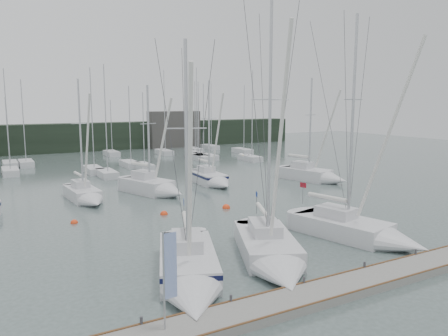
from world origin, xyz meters
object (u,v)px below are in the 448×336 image
object	(u,v)px
sailboat_mid_e	(317,176)
sailboat_near_right	(368,234)
sailboat_near_left	(190,274)
sailboat_mid_b	(87,196)
sailboat_mid_c	(157,188)
dock_banner	(168,271)
sailboat_near_center	(274,257)
buoy_c	(74,223)
buoy_a	(164,214)
sailboat_mid_d	(213,180)
buoy_b	(226,208)

from	to	relation	value
sailboat_mid_e	sailboat_near_right	bearing A→B (deg)	-137.88
sailboat_near_left	sailboat_mid_e	bearing A→B (deg)	58.64
sailboat_near_left	sailboat_mid_b	world-z (taller)	sailboat_near_left
sailboat_mid_c	dock_banner	size ratio (longest dim) A/B	2.95
sailboat_near_center	buoy_c	size ratio (longest dim) A/B	28.55
buoy_c	dock_banner	xyz separation A→B (m)	(0.21, -18.23, 2.66)
sailboat_near_center	buoy_a	size ratio (longest dim) A/B	25.36
sailboat_near_left	sailboat_mid_b	distance (m)	20.78
dock_banner	sailboat_mid_b	bearing A→B (deg)	80.59
sailboat_near_center	buoy_a	world-z (taller)	sailboat_near_center
sailboat_mid_c	dock_banner	bearing A→B (deg)	-129.27
sailboat_mid_b	sailboat_mid_d	xyz separation A→B (m)	(13.61, 1.66, 0.06)
sailboat_near_center	sailboat_mid_d	bearing A→B (deg)	93.84
buoy_a	buoy_c	bearing A→B (deg)	172.36
sailboat_mid_d	dock_banner	bearing A→B (deg)	-118.06
sailboat_near_left	sailboat_near_center	world-z (taller)	sailboat_near_center
sailboat_near_left	sailboat_near_center	xyz separation A→B (m)	(5.04, 0.06, -0.05)
sailboat_mid_b	sailboat_mid_c	distance (m)	6.60
dock_banner	sailboat_near_right	bearing A→B (deg)	11.70
sailboat_mid_e	buoy_c	size ratio (longest dim) A/B	22.94
sailboat_mid_e	buoy_a	bearing A→B (deg)	179.16
sailboat_mid_e	buoy_b	xyz separation A→B (m)	(-15.03, -5.86, -0.61)
sailboat_mid_e	buoy_c	world-z (taller)	sailboat_mid_e
buoy_a	buoy_b	xyz separation A→B (m)	(5.37, -0.57, 0.00)
sailboat_near_right	sailboat_mid_d	distance (m)	21.88
sailboat_mid_c	buoy_b	xyz separation A→B (m)	(3.23, -7.95, -0.63)
sailboat_mid_c	dock_banner	world-z (taller)	sailboat_mid_c
sailboat_mid_b	buoy_b	size ratio (longest dim) A/B	17.05
sailboat_near_left	buoy_c	xyz separation A→B (m)	(-2.87, 14.28, -0.58)
buoy_a	buoy_b	distance (m)	5.40
sailboat_near_left	sailboat_mid_e	distance (m)	30.61
sailboat_mid_d	sailboat_mid_e	world-z (taller)	sailboat_mid_e
sailboat_near_right	sailboat_mid_c	bearing A→B (deg)	94.66
buoy_a	sailboat_mid_c	bearing A→B (deg)	73.84
buoy_a	buoy_c	xyz separation A→B (m)	(-6.72, 0.90, 0.00)
sailboat_near_right	dock_banner	size ratio (longest dim) A/B	4.00
sailboat_mid_c	sailboat_mid_e	size ratio (longest dim) A/B	0.91
buoy_b	dock_banner	bearing A→B (deg)	-125.36
sailboat_mid_e	buoy_b	bearing A→B (deg)	-174.07
sailboat_mid_d	buoy_a	size ratio (longest dim) A/B	19.67
sailboat_near_right	sailboat_mid_d	bearing A→B (deg)	75.49
sailboat_near_left	sailboat_near_right	size ratio (longest dim) A/B	0.84
sailboat_near_left	sailboat_near_center	distance (m)	5.04
sailboat_mid_c	buoy_c	bearing A→B (deg)	-163.81
sailboat_mid_c	buoy_c	size ratio (longest dim) A/B	20.96
sailboat_near_left	sailboat_mid_c	distance (m)	21.60
buoy_a	buoy_c	size ratio (longest dim) A/B	1.13
sailboat_mid_c	sailboat_mid_d	distance (m)	7.21
sailboat_mid_d	sailboat_mid_e	size ratio (longest dim) A/B	0.97
sailboat_near_left	sailboat_mid_c	world-z (taller)	sailboat_near_left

